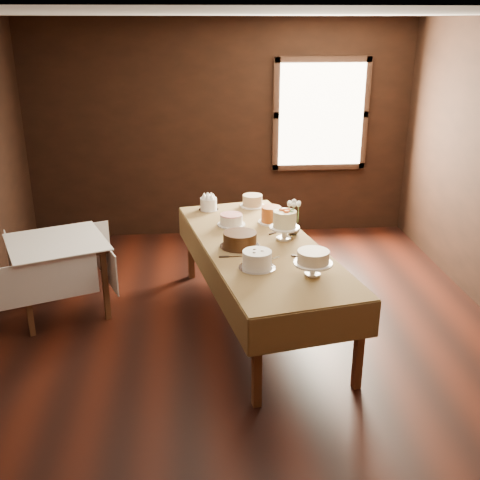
# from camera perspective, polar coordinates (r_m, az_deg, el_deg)

# --- Properties ---
(floor) EXTENTS (5.00, 6.00, 0.01)m
(floor) POSITION_cam_1_polar(r_m,az_deg,el_deg) (5.32, 0.19, -10.37)
(floor) COLOR black
(floor) RESTS_ON ground
(ceiling) EXTENTS (5.00, 6.00, 0.01)m
(ceiling) POSITION_cam_1_polar(r_m,az_deg,el_deg) (4.55, 0.24, 21.37)
(ceiling) COLOR beige
(ceiling) RESTS_ON wall_back
(wall_back) EXTENTS (5.00, 0.02, 2.80)m
(wall_back) POSITION_cam_1_polar(r_m,az_deg,el_deg) (7.66, -1.87, 10.67)
(wall_back) COLOR black
(wall_back) RESTS_ON ground
(wall_front) EXTENTS (5.00, 0.02, 2.80)m
(wall_front) POSITION_cam_1_polar(r_m,az_deg,el_deg) (2.09, 8.20, -20.17)
(wall_front) COLOR black
(wall_front) RESTS_ON ground
(window) EXTENTS (1.10, 0.05, 1.30)m
(window) POSITION_cam_1_polar(r_m,az_deg,el_deg) (7.75, 8.00, 12.10)
(window) COLOR #FFEABF
(window) RESTS_ON wall_back
(display_table) EXTENTS (1.51, 2.78, 0.82)m
(display_table) POSITION_cam_1_polar(r_m,az_deg,el_deg) (5.37, 2.01, -1.05)
(display_table) COLOR #4F2A14
(display_table) RESTS_ON ground
(side_table) EXTENTS (1.16, 1.16, 0.76)m
(side_table) POSITION_cam_1_polar(r_m,az_deg,el_deg) (5.90, -17.56, -0.92)
(side_table) COLOR #4F2A14
(side_table) RESTS_ON ground
(cake_meringue) EXTENTS (0.22, 0.22, 0.14)m
(cake_meringue) POSITION_cam_1_polar(r_m,az_deg,el_deg) (6.30, -3.12, 3.51)
(cake_meringue) COLOR silver
(cake_meringue) RESTS_ON display_table
(cake_speckled) EXTENTS (0.30, 0.30, 0.13)m
(cake_speckled) POSITION_cam_1_polar(r_m,az_deg,el_deg) (6.43, 1.24, 3.86)
(cake_speckled) COLOR white
(cake_speckled) RESTS_ON display_table
(cake_lattice) EXTENTS (0.28, 0.28, 0.11)m
(cake_lattice) POSITION_cam_1_polar(r_m,az_deg,el_deg) (5.84, -0.86, 1.94)
(cake_lattice) COLOR white
(cake_lattice) RESTS_ON display_table
(cake_caramel) EXTENTS (0.27, 0.27, 0.17)m
(cake_caramel) POSITION_cam_1_polar(r_m,az_deg,el_deg) (5.91, 3.08, 2.46)
(cake_caramel) COLOR white
(cake_caramel) RESTS_ON display_table
(cake_chocolate) EXTENTS (0.40, 0.40, 0.14)m
(cake_chocolate) POSITION_cam_1_polar(r_m,az_deg,el_deg) (5.26, -0.02, -0.03)
(cake_chocolate) COLOR silver
(cake_chocolate) RESTS_ON display_table
(cake_flowers) EXTENTS (0.28, 0.28, 0.29)m
(cake_flowers) POSITION_cam_1_polar(r_m,az_deg,el_deg) (5.45, 4.40, 1.33)
(cake_flowers) COLOR white
(cake_flowers) RESTS_ON display_table
(cake_swirl) EXTENTS (0.31, 0.31, 0.16)m
(cake_swirl) POSITION_cam_1_polar(r_m,az_deg,el_deg) (4.81, 1.69, -2.02)
(cake_swirl) COLOR silver
(cake_swirl) RESTS_ON display_table
(cake_cream) EXTENTS (0.35, 0.35, 0.22)m
(cake_cream) POSITION_cam_1_polar(r_m,az_deg,el_deg) (4.71, 7.19, -2.34)
(cake_cream) COLOR white
(cake_cream) RESTS_ON display_table
(cake_server_a) EXTENTS (0.22, 0.15, 0.01)m
(cake_server_a) POSITION_cam_1_polar(r_m,az_deg,el_deg) (5.04, 3.27, -1.83)
(cake_server_a) COLOR silver
(cake_server_a) RESTS_ON display_table
(cake_server_b) EXTENTS (0.22, 0.14, 0.01)m
(cake_server_b) POSITION_cam_1_polar(r_m,az_deg,el_deg) (5.06, 6.82, -1.83)
(cake_server_b) COLOR silver
(cake_server_b) RESTS_ON display_table
(cake_server_c) EXTENTS (0.03, 0.24, 0.01)m
(cake_server_c) POSITION_cam_1_polar(r_m,az_deg,el_deg) (5.62, 0.04, 0.69)
(cake_server_c) COLOR silver
(cake_server_c) RESTS_ON display_table
(cake_server_d) EXTENTS (0.21, 0.17, 0.01)m
(cake_server_d) POSITION_cam_1_polar(r_m,az_deg,el_deg) (5.70, 4.07, 0.93)
(cake_server_d) COLOR silver
(cake_server_d) RESTS_ON display_table
(cake_server_e) EXTENTS (0.24, 0.03, 0.01)m
(cake_server_e) POSITION_cam_1_polar(r_m,az_deg,el_deg) (5.07, -0.23, -1.64)
(cake_server_e) COLOR silver
(cake_server_e) RESTS_ON display_table
(flower_vase) EXTENTS (0.15, 0.15, 0.13)m
(flower_vase) POSITION_cam_1_polar(r_m,az_deg,el_deg) (5.60, 5.26, 1.19)
(flower_vase) COLOR #2D2823
(flower_vase) RESTS_ON display_table
(flower_bouquet) EXTENTS (0.14, 0.14, 0.20)m
(flower_bouquet) POSITION_cam_1_polar(r_m,az_deg,el_deg) (5.55, 5.32, 2.99)
(flower_bouquet) COLOR white
(flower_bouquet) RESTS_ON flower_vase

